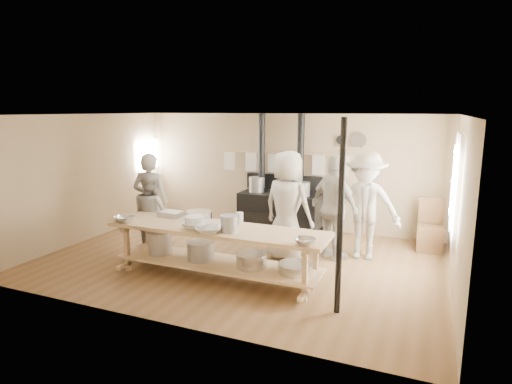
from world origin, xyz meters
TOP-DOWN VIEW (x-y plane):
  - ground at (0.00, 0.00)m, footprint 7.00×7.00m
  - room_shell at (0.00, 0.00)m, footprint 7.00×7.00m
  - window_right at (3.47, 0.60)m, footprint 0.09×1.50m
  - left_opening at (-3.45, 2.00)m, footprint 0.00×0.90m
  - stove at (-0.01, 2.12)m, footprint 1.90×0.75m
  - towel_rail at (0.00, 2.40)m, footprint 3.00×0.04m
  - back_wall_shelf at (1.46, 2.43)m, footprint 0.63×0.14m
  - prep_table at (-0.01, -0.90)m, footprint 3.60×0.90m
  - support_post at (2.05, -1.35)m, footprint 0.08×0.08m
  - cook_far_left at (-1.86, -0.08)m, footprint 0.78×0.60m
  - cook_left at (-1.71, -0.27)m, footprint 0.90×0.80m
  - cook_center at (0.75, 0.40)m, footprint 1.10×0.86m
  - cook_right at (1.52, 0.72)m, footprint 1.19×1.01m
  - cook_by_window at (2.03, 0.97)m, footprint 1.28×0.74m
  - chair at (3.15, 1.91)m, footprint 0.49×0.49m
  - bowl_white_a at (-0.26, -1.08)m, footprint 0.46×0.46m
  - bowl_steel_a at (-1.55, -1.23)m, footprint 0.45×0.45m
  - bowl_white_b at (0.03, -1.23)m, footprint 0.53×0.53m
  - bowl_steel_b at (1.55, -1.23)m, footprint 0.31×0.31m
  - roasting_pan at (-1.06, -0.59)m, footprint 0.42×0.29m
  - mixing_bowl_large at (-0.51, -0.57)m, footprint 0.44×0.44m
  - bucket_galv at (0.30, -1.04)m, footprint 0.31×0.31m
  - deep_bowl_enamel at (-0.30, -1.08)m, footprint 0.37×0.37m
  - pitcher at (0.25, -0.57)m, footprint 0.16×0.16m

SIDE VIEW (x-z plane):
  - ground at x=0.00m, z-range 0.00..0.00m
  - chair at x=3.15m, z-range -0.21..0.80m
  - prep_table at x=-0.01m, z-range 0.10..0.95m
  - stove at x=-0.01m, z-range -0.78..1.82m
  - cook_left at x=-1.71m, z-range 0.00..1.54m
  - roasting_pan at x=-1.06m, z-range 0.85..0.94m
  - bowl_steel_b at x=1.55m, z-range 0.85..0.94m
  - bowl_white_b at x=0.03m, z-range 0.85..0.95m
  - bowl_steel_a at x=-1.55m, z-range 0.85..0.95m
  - bowl_white_a at x=-0.26m, z-range 0.85..0.96m
  - mixing_bowl_large at x=-0.51m, z-range 0.85..0.99m
  - deep_bowl_enamel at x=-0.30m, z-range 0.85..1.04m
  - cook_far_left at x=-1.86m, z-range 0.00..1.89m
  - pitcher at x=0.25m, z-range 0.85..1.04m
  - cook_right at x=1.52m, z-range 0.00..1.91m
  - bucket_galv at x=0.30m, z-range 0.85..1.10m
  - cook_by_window at x=2.03m, z-range 0.00..1.98m
  - cook_center at x=0.75m, z-range 0.00..1.98m
  - support_post at x=2.05m, z-range 0.00..2.60m
  - window_right at x=3.47m, z-range 0.67..2.33m
  - towel_rail at x=0.00m, z-range 1.33..1.80m
  - left_opening at x=-3.45m, z-range 1.15..2.05m
  - room_shell at x=0.00m, z-range -1.88..5.12m
  - back_wall_shelf at x=1.46m, z-range 1.84..2.17m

